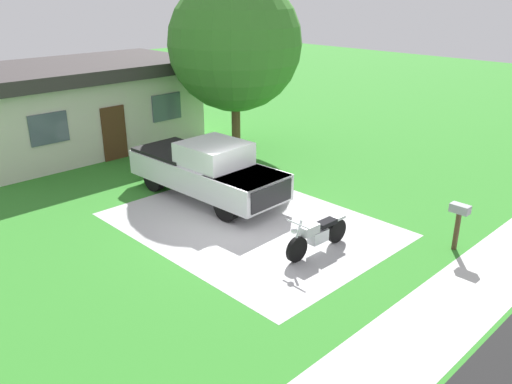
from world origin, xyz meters
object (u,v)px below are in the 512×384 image
motorcycle (317,235)px  neighbor_house (81,105)px  pickup_truck (205,169)px  mailbox (459,215)px  shade_tree (235,44)px

motorcycle → neighbor_house: 13.08m
pickup_truck → mailbox: size_ratio=4.52×
neighbor_house → pickup_truck: bearing=-89.8°
motorcycle → neighbor_house: (0.34, 13.01, 1.32)m
pickup_truck → shade_tree: shade_tree is taller
pickup_truck → shade_tree: 6.33m
shade_tree → mailbox: bearing=-100.7°
pickup_truck → shade_tree: size_ratio=0.82×
motorcycle → mailbox: bearing=-42.4°
neighbor_house → shade_tree: bearing=-48.1°
motorcycle → pickup_truck: (0.37, 4.94, 0.48)m
pickup_truck → neighbor_house: 8.12m
pickup_truck → mailbox: 7.72m
motorcycle → mailbox: (2.66, -2.43, 0.51)m
mailbox → shade_tree: (2.00, 10.62, 3.31)m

